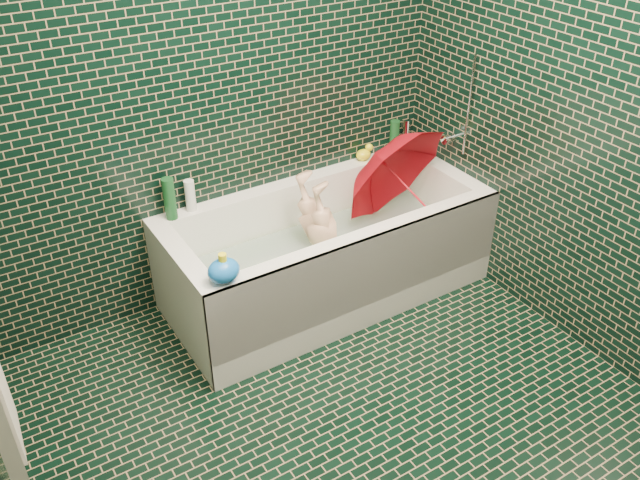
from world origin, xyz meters
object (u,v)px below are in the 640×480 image
umbrella (408,189)px  bathtub (328,261)px  rubber_duck (364,153)px  bath_toy (224,270)px  child (326,244)px

umbrella → bathtub: bearing=170.8°
bathtub → rubber_duck: size_ratio=14.43×
bathtub → bath_toy: size_ratio=10.13×
bathtub → child: 0.10m
child → bath_toy: bath_toy is taller
child → umbrella: (0.46, -0.09, 0.24)m
bathtub → child: bearing=87.2°
rubber_duck → bath_toy: bath_toy is taller
bathtub → umbrella: umbrella is taller
bathtub → child: (0.00, 0.03, 0.10)m
child → rubber_duck: size_ratio=7.00×
bath_toy → umbrella: bearing=-2.9°
child → umbrella: umbrella is taller
child → bath_toy: bearing=-63.6°
rubber_duck → umbrella: bearing=-81.3°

